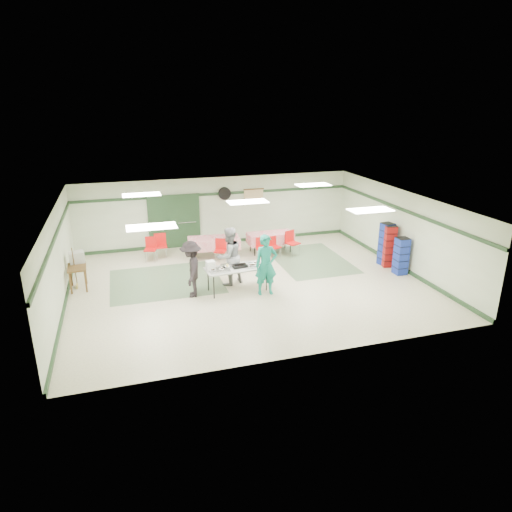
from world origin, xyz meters
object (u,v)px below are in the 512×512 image
object	(u,v)px
dining_table_b	(214,243)
chair_c	(291,240)
chair_a	(273,245)
chair_loose_a	(161,243)
volunteer_teal	(266,265)
printer_table	(77,270)
volunteer_grey	(229,256)
chair_d	(221,248)
serving_table	(237,269)
chair_b	(261,246)
crate_stack_blue_b	(386,244)
crate_stack_red	(389,246)
crate_stack_blue_a	(401,256)
chair_loose_b	(151,247)
volunteer_dark	(191,269)
office_printer	(77,257)
broom	(75,267)
dining_table_a	(270,238)

from	to	relation	value
dining_table_b	chair_c	size ratio (longest dim) A/B	2.07
chair_a	chair_loose_a	size ratio (longest dim) A/B	0.84
volunteer_teal	printer_table	size ratio (longest dim) A/B	2.14
volunteer_teal	chair_c	world-z (taller)	volunteer_teal
volunteer_grey	chair_a	distance (m)	3.04
volunteer_grey	chair_d	xyz separation A→B (m)	(0.18, 2.07, -0.40)
serving_table	chair_b	size ratio (longest dim) A/B	2.57
chair_d	chair_a	bearing A→B (deg)	22.43
serving_table	crate_stack_blue_b	bearing A→B (deg)	3.12
chair_b	crate_stack_blue_b	world-z (taller)	crate_stack_blue_b
chair_a	chair_c	size ratio (longest dim) A/B	0.83
serving_table	crate_stack_red	bearing A→B (deg)	1.20
serving_table	crate_stack_blue_a	distance (m)	5.61
chair_b	crate_stack_blue_b	distance (m)	4.46
serving_table	crate_stack_red	distance (m)	5.63
volunteer_grey	crate_stack_red	bearing A→B (deg)	155.75
chair_loose_b	volunteer_dark	bearing A→B (deg)	-58.13
dining_table_b	printer_table	xyz separation A→B (m)	(-4.64, -1.69, 0.06)
chair_c	chair_d	xyz separation A→B (m)	(-2.72, -0.01, -0.05)
chair_a	chair_b	size ratio (longest dim) A/B	1.00
volunteer_grey	chair_loose_a	xyz separation A→B (m)	(-1.84, 3.13, -0.36)
printer_table	office_printer	world-z (taller)	office_printer
chair_a	volunteer_teal	bearing A→B (deg)	-134.18
chair_c	volunteer_grey	bearing A→B (deg)	-166.83
chair_b	office_printer	size ratio (longest dim) A/B	1.77
chair_loose_a	crate_stack_blue_b	world-z (taller)	crate_stack_blue_b
chair_loose_b	chair_b	bearing A→B (deg)	4.67
volunteer_dark	chair_c	distance (m)	4.96
crate_stack_red	chair_d	bearing A→B (deg)	159.05
crate_stack_blue_a	crate_stack_blue_b	distance (m)	0.97
chair_loose_a	crate_stack_blue_b	size ratio (longest dim) A/B	0.61
chair_loose_b	printer_table	bearing A→B (deg)	-123.16
crate_stack_blue_b	broom	bearing A→B (deg)	174.64
chair_loose_a	crate_stack_blue_a	bearing A→B (deg)	-26.84
dining_table_a	printer_table	distance (m)	7.05
crate_stack_blue_a	crate_stack_blue_b	xyz separation A→B (m)	(0.00, 0.96, 0.13)
chair_c	chair_loose_b	xyz separation A→B (m)	(-5.11, 0.85, -0.03)
chair_c	volunteer_teal	bearing A→B (deg)	-145.19
dining_table_a	chair_b	size ratio (longest dim) A/B	2.22
dining_table_b	crate_stack_blue_a	world-z (taller)	crate_stack_blue_a
serving_table	printer_table	size ratio (longest dim) A/B	2.30
volunteer_grey	chair_c	distance (m)	3.58
office_printer	broom	size ratio (longest dim) A/B	0.33
chair_d	serving_table	bearing A→B (deg)	-68.89
dining_table_a	chair_loose_a	world-z (taller)	chair_loose_a
broom	chair_a	bearing A→B (deg)	-0.70
chair_c	crate_stack_blue_a	bearing A→B (deg)	-68.26
volunteer_teal	dining_table_b	world-z (taller)	volunteer_teal
crate_stack_red	office_printer	distance (m)	10.39
chair_c	crate_stack_blue_b	bearing A→B (deg)	-57.00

